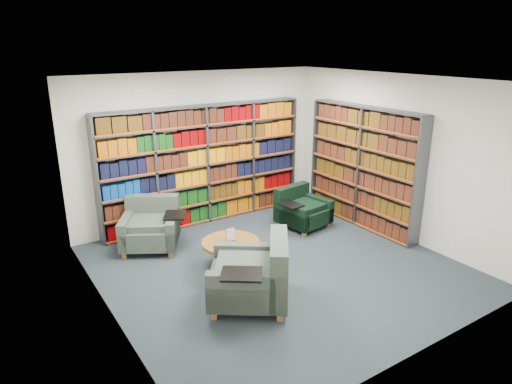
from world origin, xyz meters
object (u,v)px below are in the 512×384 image
chair_teal_left (151,227)px  coffee_table (231,246)px  chair_green_right (300,210)px  chair_teal_front (256,277)px

chair_teal_left → coffee_table: size_ratio=1.38×
chair_teal_left → chair_green_right: (2.66, -0.66, -0.04)m
chair_teal_left → coffee_table: chair_teal_left is taller
chair_teal_left → chair_teal_front: size_ratio=0.87×
chair_teal_left → coffee_table: bearing=-61.9°
chair_teal_left → chair_green_right: 2.74m
chair_teal_front → coffee_table: 1.09m
chair_teal_left → chair_green_right: chair_teal_left is taller
coffee_table → chair_green_right: bearing=20.6°
chair_green_right → chair_teal_left: bearing=166.0°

